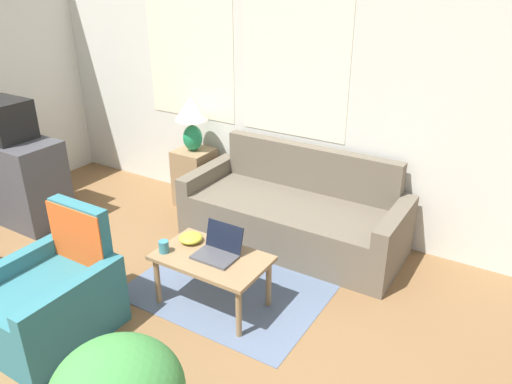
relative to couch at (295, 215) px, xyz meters
name	(u,v)px	position (x,y,z in m)	size (l,w,h in m)	color
wall_back	(247,86)	(-0.81, 0.43, 1.04)	(5.90, 0.06, 2.60)	silver
rug	(252,268)	(-0.08, -0.64, -0.26)	(1.53, 1.84, 0.01)	slate
couch	(295,215)	(0.00, 0.00, 0.00)	(2.06, 0.84, 0.86)	#665B4C
armchair	(54,300)	(-0.86, -2.05, 0.00)	(0.71, 0.84, 0.89)	#2D6B75
tv_dresser	(15,179)	(-2.66, -1.06, 0.16)	(1.09, 0.54, 0.86)	#424247
television	(2,120)	(-2.66, -1.06, 0.79)	(0.50, 0.42, 0.38)	black
side_table	(195,177)	(-1.30, 0.14, 0.05)	(0.37, 0.37, 0.63)	#937551
table_lamp	(191,117)	(-1.30, 0.14, 0.73)	(0.34, 0.34, 0.58)	#1E8451
coffee_table	(212,263)	(-0.08, -1.21, 0.11)	(0.85, 0.52, 0.43)	#8E704C
laptop	(218,249)	(-0.05, -1.17, 0.22)	(0.32, 0.27, 0.23)	#47474C
cup_navy	(164,247)	(-0.43, -1.35, 0.21)	(0.08, 0.08, 0.10)	teal
snack_bowl	(191,238)	(-0.35, -1.12, 0.20)	(0.18, 0.18, 0.07)	gold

